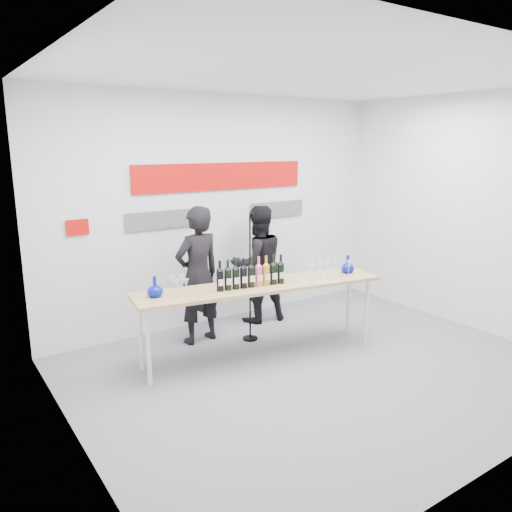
{
  "coord_description": "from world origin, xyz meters",
  "views": [
    {
      "loc": [
        -3.36,
        -3.72,
        2.37
      ],
      "look_at": [
        -0.32,
        0.74,
        1.15
      ],
      "focal_mm": 35.0,
      "sensor_mm": 36.0,
      "label": 1
    }
  ],
  "objects_px": {
    "presenter_right": "(258,264)",
    "mic_stand": "(250,302)",
    "presenter_left": "(198,275)",
    "tasting_table": "(261,290)"
  },
  "relations": [
    {
      "from": "presenter_left",
      "to": "tasting_table",
      "type": "bearing_deg",
      "value": 107.76
    },
    {
      "from": "presenter_right",
      "to": "mic_stand",
      "type": "bearing_deg",
      "value": 57.0
    },
    {
      "from": "presenter_left",
      "to": "presenter_right",
      "type": "height_order",
      "value": "presenter_left"
    },
    {
      "from": "tasting_table",
      "to": "presenter_left",
      "type": "distance_m",
      "value": 0.87
    },
    {
      "from": "mic_stand",
      "to": "presenter_right",
      "type": "bearing_deg",
      "value": 33.21
    },
    {
      "from": "presenter_left",
      "to": "presenter_right",
      "type": "bearing_deg",
      "value": -175.68
    },
    {
      "from": "presenter_left",
      "to": "mic_stand",
      "type": "relative_size",
      "value": 1.05
    },
    {
      "from": "presenter_right",
      "to": "mic_stand",
      "type": "xyz_separation_m",
      "value": [
        -0.47,
        -0.53,
        -0.3
      ]
    },
    {
      "from": "tasting_table",
      "to": "mic_stand",
      "type": "bearing_deg",
      "value": 80.03
    },
    {
      "from": "presenter_right",
      "to": "presenter_left",
      "type": "bearing_deg",
      "value": 20.89
    }
  ]
}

